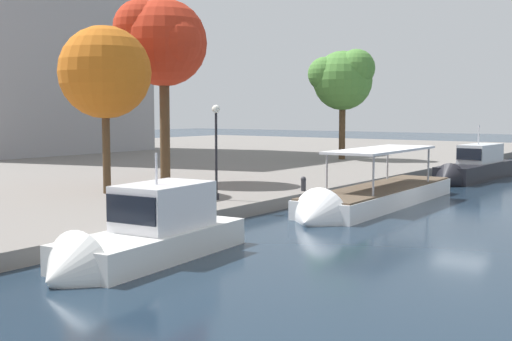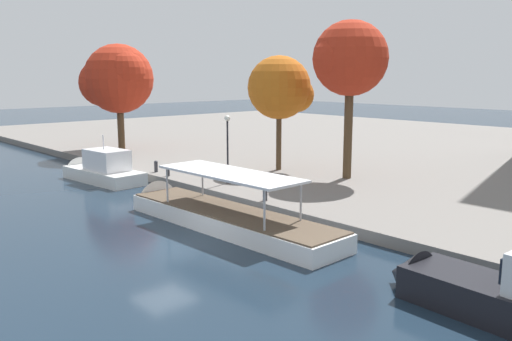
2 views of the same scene
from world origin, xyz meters
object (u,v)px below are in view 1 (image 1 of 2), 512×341
tour_boat_1 (372,201)px  tree_0 (161,41)px  motor_yacht_0 (143,243)px  mooring_bollard_2 (131,210)px  tree_1 (343,78)px  mooring_bollard_1 (303,183)px  motor_yacht_2 (474,170)px  lamp_post (216,142)px  mooring_bollard_0 (172,205)px  tree_3 (105,72)px

tour_boat_1 → tree_0: size_ratio=1.37×
motor_yacht_0 → tour_boat_1: motor_yacht_0 is taller
mooring_bollard_2 → tree_0: size_ratio=0.08×
tree_1 → tree_0: bearing=-179.4°
mooring_bollard_1 → mooring_bollard_2: (-12.07, 0.34, 0.05)m
mooring_bollard_2 → motor_yacht_2: bearing=-8.7°
tree_0 → mooring_bollard_1: bearing=-81.6°
tree_0 → tree_1: tree_0 is taller
mooring_bollard_1 → tour_boat_1: bearing=-84.5°
mooring_bollard_1 → lamp_post: (-5.30, 1.63, 2.33)m
tree_1 → motor_yacht_0: bearing=-161.7°
tree_0 → tree_1: (22.79, 0.22, -1.18)m
tree_0 → lamp_post: bearing=-119.0°
mooring_bollard_0 → tree_3: (3.48, 7.64, 5.75)m
tour_boat_1 → mooring_bollard_2: tour_boat_1 is taller
lamp_post → tree_0: (3.99, 7.21, 5.50)m
motor_yacht_0 → motor_yacht_2: size_ratio=0.75×
motor_yacht_2 → mooring_bollard_2: size_ratio=12.90×
motor_yacht_2 → mooring_bollard_1: bearing=-10.7°
tour_boat_1 → mooring_bollard_1: 3.88m
motor_yacht_0 → motor_yacht_2: motor_yacht_2 is taller
motor_yacht_2 → tree_3: size_ratio=1.30×
tree_0 → mooring_bollard_0: bearing=-135.1°
motor_yacht_2 → mooring_bollard_0: size_ratio=13.82×
motor_yacht_0 → mooring_bollard_2: 4.16m
mooring_bollard_2 → tree_0: (10.77, 8.50, 7.78)m
tour_boat_1 → tree_3: 14.93m
motor_yacht_0 → tour_boat_1: size_ratio=0.57×
motor_yacht_2 → lamp_post: (-21.63, 5.61, 2.61)m
mooring_bollard_0 → tree_3: size_ratio=0.09×
tour_boat_1 → lamp_post: (-5.66, 5.43, 3.01)m
lamp_post → tree_0: tree_0 is taller
motor_yacht_0 → motor_yacht_2: 31.03m
motor_yacht_0 → mooring_bollard_1: motor_yacht_0 is taller
mooring_bollard_2 → mooring_bollard_1: bearing=-1.6°
motor_yacht_2 → tree_1: 15.65m
tour_boat_1 → motor_yacht_2: (15.97, -0.19, 0.40)m
mooring_bollard_0 → mooring_bollard_1: (10.07, -0.09, -0.02)m
lamp_post → tree_0: bearing=61.0°
mooring_bollard_2 → tree_3: tree_3 is taller
motor_yacht_2 → tree_3: 26.46m
tree_3 → mooring_bollard_1: bearing=-49.5°
tree_0 → motor_yacht_2: bearing=-36.0°
motor_yacht_0 → tree_3: bearing=-132.3°
tree_1 → motor_yacht_2: bearing=-111.5°
motor_yacht_0 → tree_1: bearing=-166.7°
mooring_bollard_0 → mooring_bollard_2: size_ratio=0.93×
motor_yacht_0 → mooring_bollard_2: motor_yacht_0 is taller
tree_1 → tour_boat_1: bearing=-148.7°
mooring_bollard_1 → tree_0: (-1.31, 8.84, 7.83)m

